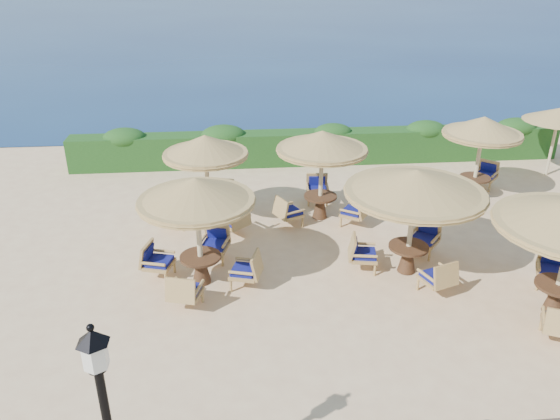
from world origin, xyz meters
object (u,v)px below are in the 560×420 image
Objects in this scene: cafe_set_0 at (197,214)px; cafe_set_4 at (322,158)px; cafe_set_3 at (206,165)px; extra_parasol at (559,115)px; cafe_set_1 at (414,196)px; cafe_set_5 at (481,140)px.

cafe_set_0 and cafe_set_4 have the same top height.
cafe_set_3 and cafe_set_4 have the same top height.
cafe_set_3 is (-11.72, -2.79, -0.38)m from extra_parasol.
cafe_set_0 is at bearing -179.57° from cafe_set_1.
cafe_set_1 is at bearing 0.43° from cafe_set_0.
cafe_set_4 reaches higher than extra_parasol.
cafe_set_0 is 1.06× the size of cafe_set_3.
cafe_set_1 is (4.97, 0.04, 0.22)m from cafe_set_0.
cafe_set_3 is at bearing 147.72° from cafe_set_1.
cafe_set_3 is at bearing -166.63° from extra_parasol.
cafe_set_0 is 4.98m from cafe_set_1.
cafe_set_4 is 5.18m from cafe_set_5.
cafe_set_3 is (-4.87, 3.08, -0.21)m from cafe_set_1.
cafe_set_3 is 0.98× the size of cafe_set_4.
extra_parasol is at bearing 26.25° from cafe_set_5.
cafe_set_4 is at bearing 117.26° from cafe_set_1.
cafe_set_1 is 3.59m from cafe_set_4.
cafe_set_0 and cafe_set_5 have the same top height.
cafe_set_5 is (8.41, 4.22, 0.14)m from cafe_set_0.
cafe_set_1 is at bearing -129.41° from cafe_set_5.
extra_parasol is 3.81m from cafe_set_5.
cafe_set_0 is 0.88× the size of cafe_set_1.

